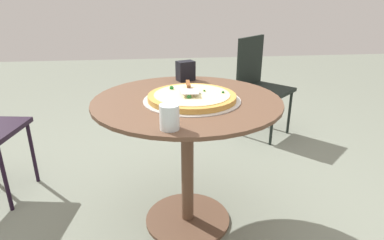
% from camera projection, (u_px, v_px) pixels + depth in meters
% --- Properties ---
extents(ground_plane, '(10.00, 10.00, 0.00)m').
position_uv_depth(ground_plane, '(188.00, 220.00, 1.87)').
color(ground_plane, gray).
extents(patio_table, '(0.93, 0.93, 0.73)m').
position_uv_depth(patio_table, '(187.00, 133.00, 1.67)').
color(patio_table, brown).
rests_on(patio_table, ground).
extents(pizza_on_tray, '(0.47, 0.47, 0.05)m').
position_uv_depth(pizza_on_tray, '(192.00, 97.00, 1.57)').
color(pizza_on_tray, beige).
rests_on(pizza_on_tray, patio_table).
extents(pizza_server, '(0.21, 0.08, 0.02)m').
position_uv_depth(pizza_server, '(189.00, 88.00, 1.59)').
color(pizza_server, silver).
rests_on(pizza_server, pizza_on_tray).
extents(drinking_cup, '(0.08, 0.08, 0.10)m').
position_uv_depth(drinking_cup, '(169.00, 117.00, 1.23)').
color(drinking_cup, silver).
rests_on(drinking_cup, patio_table).
extents(napkin_dispenser, '(0.10, 0.12, 0.12)m').
position_uv_depth(napkin_dispenser, '(185.00, 71.00, 1.92)').
color(napkin_dispenser, black).
rests_on(napkin_dispenser, patio_table).
extents(patio_chair_near, '(0.55, 0.55, 0.87)m').
position_uv_depth(patio_chair_near, '(259.00, 80.00, 2.88)').
color(patio_chair_near, black).
rests_on(patio_chair_near, ground).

